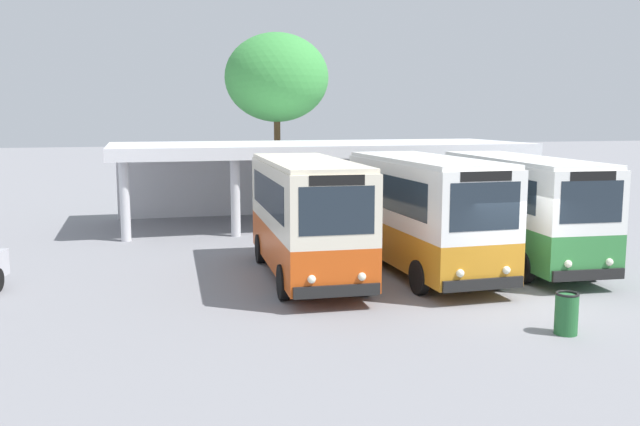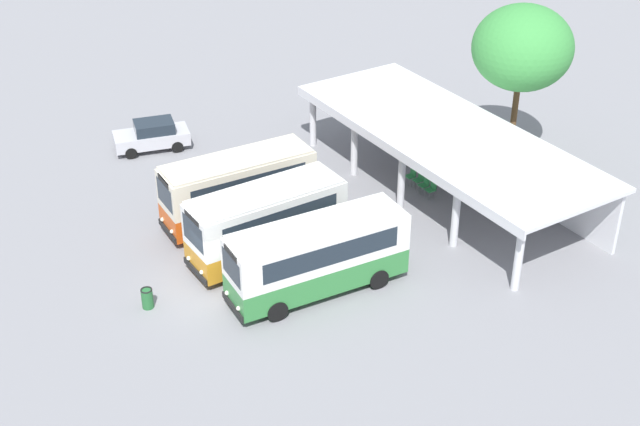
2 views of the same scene
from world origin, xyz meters
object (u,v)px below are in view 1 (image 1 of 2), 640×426
city_bus_middle_cream (520,205)px  waiting_chair_middle_seat (314,212)px  waiting_chair_end_by_column (288,213)px  city_bus_second_in_row (424,210)px  city_bus_nearest_orange (307,213)px  litter_bin_apron (566,313)px  waiting_chair_fourth_seat (326,212)px  waiting_chair_second_from_end (300,213)px

city_bus_middle_cream → waiting_chair_middle_seat: city_bus_middle_cream is taller
city_bus_middle_cream → waiting_chair_end_by_column: 10.57m
city_bus_middle_cream → waiting_chair_middle_seat: (-4.24, 9.01, -1.30)m
city_bus_second_in_row → city_bus_middle_cream: city_bus_second_in_row is taller
city_bus_nearest_orange → waiting_chair_middle_seat: bearing=74.3°
litter_bin_apron → city_bus_middle_cream: bearing=67.0°
waiting_chair_fourth_seat → litter_bin_apron: 15.51m
city_bus_nearest_orange → waiting_chair_fourth_seat: 9.72m
waiting_chair_second_from_end → waiting_chair_middle_seat: size_ratio=1.00×
waiting_chair_middle_seat → litter_bin_apron: bearing=-84.5°
city_bus_middle_cream → litter_bin_apron: size_ratio=8.73×
waiting_chair_second_from_end → waiting_chair_fourth_seat: size_ratio=1.00×
waiting_chair_end_by_column → city_bus_middle_cream: bearing=-59.4°
city_bus_second_in_row → waiting_chair_second_from_end: bearing=98.2°
city_bus_nearest_orange → city_bus_middle_cream: bearing=0.9°
city_bus_middle_cream → waiting_chair_middle_seat: 10.04m
city_bus_nearest_orange → city_bus_middle_cream: (6.80, 0.10, -0.02)m
waiting_chair_middle_seat → waiting_chair_fourth_seat: (0.55, -0.01, 0.00)m
waiting_chair_second_from_end → waiting_chair_middle_seat: 0.56m
city_bus_middle_cream → waiting_chair_middle_seat: bearing=115.2°
waiting_chair_end_by_column → waiting_chair_second_from_end: same height
city_bus_second_in_row → waiting_chair_middle_seat: bearing=95.0°
city_bus_middle_cream → waiting_chair_end_by_column: city_bus_middle_cream is taller
waiting_chair_end_by_column → waiting_chair_second_from_end: size_ratio=1.00×
waiting_chair_middle_seat → litter_bin_apron: litter_bin_apron is taller
city_bus_second_in_row → waiting_chair_second_from_end: (-1.39, 9.60, -1.34)m
city_bus_second_in_row → waiting_chair_fourth_seat: bearing=91.7°
city_bus_second_in_row → waiting_chair_end_by_column: 9.81m
waiting_chair_middle_seat → city_bus_nearest_orange: bearing=-105.7°
waiting_chair_fourth_seat → city_bus_nearest_orange: bearing=-108.9°
waiting_chair_end_by_column → litter_bin_apron: litter_bin_apron is taller
city_bus_nearest_orange → waiting_chair_middle_seat: (2.57, 9.12, -1.32)m
waiting_chair_end_by_column → waiting_chair_middle_seat: bearing=-0.6°
waiting_chair_end_by_column → waiting_chair_fourth_seat: 1.66m
waiting_chair_fourth_seat → city_bus_second_in_row: bearing=-88.3°
city_bus_middle_cream → waiting_chair_end_by_column: size_ratio=9.14×
city_bus_nearest_orange → waiting_chair_fourth_seat: bearing=71.1°
city_bus_middle_cream → waiting_chair_fourth_seat: bearing=112.2°
waiting_chair_end_by_column → waiting_chair_second_from_end: 0.56m
city_bus_second_in_row → waiting_chair_middle_seat: city_bus_second_in_row is taller
city_bus_middle_cream → waiting_chair_second_from_end: bearing=117.8°
city_bus_nearest_orange → waiting_chair_second_from_end: size_ratio=8.59×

